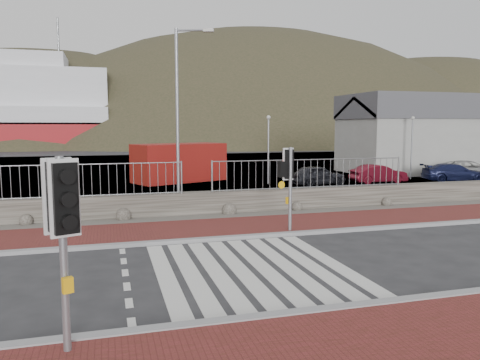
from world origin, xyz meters
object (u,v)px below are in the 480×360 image
object	(u,v)px
traffic_signal_near	(62,214)
car_b	(378,174)
car_c	(454,173)
car_d	(469,170)
car_a	(317,175)
streetlight	(180,110)
shipping_container	(179,163)
traffic_signal_far	(290,171)

from	to	relation	value
traffic_signal_near	car_b	size ratio (longest dim) A/B	0.88
traffic_signal_near	car_c	distance (m)	27.70
car_c	car_d	size ratio (longest dim) A/B	0.88
traffic_signal_near	car_a	world-z (taller)	traffic_signal_near
streetlight	car_b	xyz separation A→B (m)	(13.09, 6.36, -3.53)
streetlight	car_d	size ratio (longest dim) A/B	1.64
car_a	car_d	xyz separation A→B (m)	(10.89, 0.07, 0.02)
car_b	car_c	xyz separation A→B (m)	(5.04, -0.62, -0.00)
shipping_container	car_c	xyz separation A→B (m)	(16.60, -4.94, -0.62)
traffic_signal_near	streetlight	world-z (taller)	streetlight
traffic_signal_near	traffic_signal_far	bearing A→B (deg)	24.36
traffic_signal_near	shipping_container	distance (m)	22.73
car_b	car_d	xyz separation A→B (m)	(6.86, 0.19, 0.05)
traffic_signal_near	car_b	world-z (taller)	traffic_signal_near
car_b	car_d	world-z (taller)	car_d
car_a	car_c	distance (m)	9.10
car_b	car_d	size ratio (longest dim) A/B	0.78
traffic_signal_near	streetlight	xyz separation A→B (m)	(3.53, 11.46, 1.91)
traffic_signal_far	traffic_signal_near	bearing A→B (deg)	32.43
traffic_signal_far	streetlight	distance (m)	5.83
car_b	car_a	bearing A→B (deg)	88.64
traffic_signal_far	car_a	world-z (taller)	traffic_signal_far
traffic_signal_far	shipping_container	size ratio (longest dim) A/B	0.49
car_c	car_d	bearing A→B (deg)	-50.98
car_b	shipping_container	bearing A→B (deg)	69.82
streetlight	car_d	xyz separation A→B (m)	(19.96, 6.54, -3.48)
shipping_container	car_b	distance (m)	12.36
traffic_signal_far	car_c	size ratio (longest dim) A/B	0.71
traffic_signal_near	traffic_signal_far	distance (m)	9.28
traffic_signal_far	car_d	bearing A→B (deg)	-161.37
streetlight	car_a	bearing A→B (deg)	55.79
traffic_signal_far	car_a	xyz separation A→B (m)	(6.26, 11.15, -1.43)
car_c	car_d	distance (m)	2.00
car_d	car_c	bearing A→B (deg)	128.51
shipping_container	car_c	distance (m)	17.34
car_d	traffic_signal_near	bearing A→B (deg)	142.14
shipping_container	car_c	size ratio (longest dim) A/B	1.45
traffic_signal_near	traffic_signal_far	world-z (taller)	traffic_signal_near
traffic_signal_far	shipping_container	xyz separation A→B (m)	(-1.28, 15.35, -0.84)
traffic_signal_near	streetlight	size ratio (longest dim) A/B	0.42
traffic_signal_far	car_d	world-z (taller)	traffic_signal_far
traffic_signal_near	car_c	xyz separation A→B (m)	(21.66, 17.19, -1.62)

